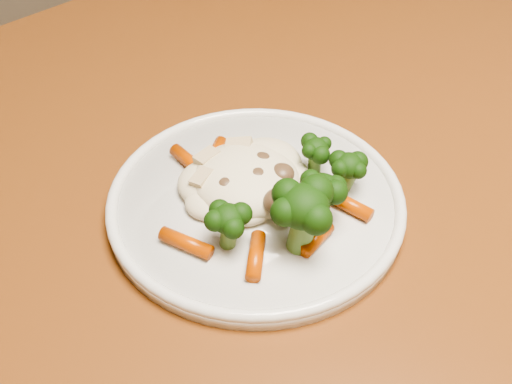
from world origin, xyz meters
TOP-DOWN VIEW (x-y plane):
  - dining_table at (0.03, -0.28)m, footprint 1.23×0.89m
  - plate at (0.03, -0.34)m, footprint 0.25×0.25m
  - meal at (0.03, -0.36)m, footprint 0.18×0.19m

SIDE VIEW (x-z plane):
  - dining_table at x=0.03m, z-range 0.27..1.02m
  - plate at x=0.03m, z-range 0.75..0.76m
  - meal at x=0.03m, z-range 0.76..0.81m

